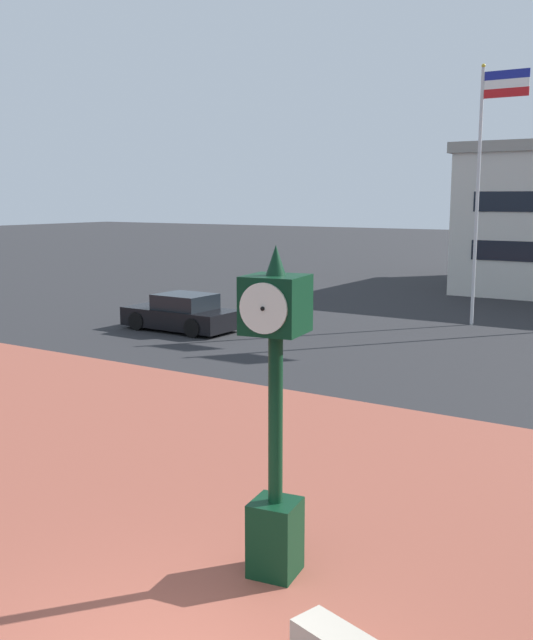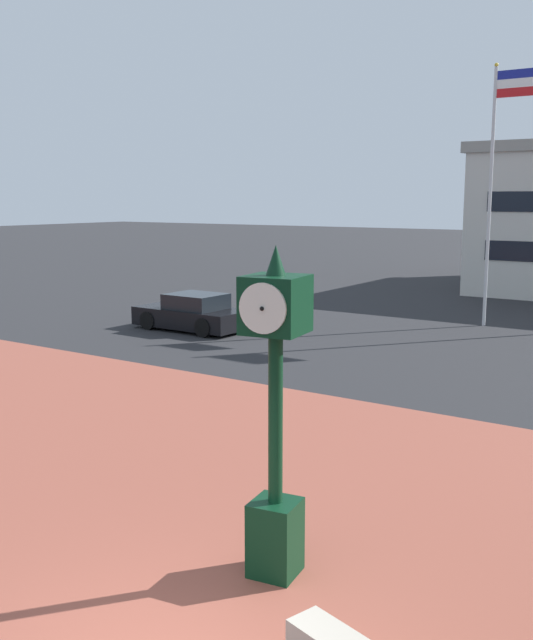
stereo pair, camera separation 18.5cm
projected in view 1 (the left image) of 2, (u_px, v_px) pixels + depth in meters
plaza_brick_paving at (307, 557)px, 9.39m from camera, size 44.00×13.98×0.01m
street_clock at (275, 413)px, 8.65m from camera, size 0.77×0.81×4.03m
car_street_mid at (182, 314)px, 25.45m from camera, size 4.08×2.02×1.28m
flagpole_primary at (483, 175)px, 25.65m from camera, size 1.65×0.14×9.12m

